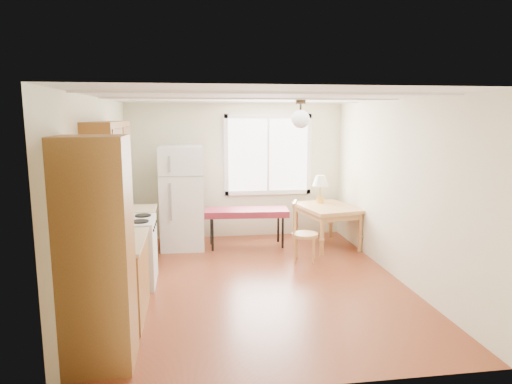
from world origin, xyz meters
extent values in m
cube|color=#5A2212|center=(0.00, 0.00, 0.00)|extent=(4.60, 5.60, 0.12)
cube|color=white|center=(0.00, 0.00, 2.50)|extent=(4.60, 5.60, 0.12)
cube|color=beige|center=(0.00, 2.50, 1.25)|extent=(4.60, 0.10, 2.50)
cube|color=beige|center=(0.00, -2.50, 1.25)|extent=(4.60, 0.10, 2.50)
cube|color=beige|center=(-2.00, 0.00, 1.25)|extent=(0.10, 5.60, 2.50)
cube|color=beige|center=(2.00, 0.00, 1.25)|extent=(0.10, 5.60, 2.50)
cube|color=brown|center=(-1.70, -1.85, 1.05)|extent=(0.60, 0.60, 2.10)
cube|color=brown|center=(-1.70, -0.85, 0.43)|extent=(0.60, 1.10, 0.86)
cube|color=tan|center=(-1.69, -0.85, 0.88)|extent=(0.62, 1.14, 0.04)
cube|color=white|center=(-1.68, 0.20, 0.45)|extent=(0.65, 0.76, 0.90)
cube|color=brown|center=(-1.70, 0.95, 0.43)|extent=(0.60, 0.60, 0.86)
cube|color=brown|center=(-1.83, -0.15, 1.85)|extent=(0.33, 1.60, 0.70)
cube|color=white|center=(0.60, 2.48, 1.55)|extent=(1.50, 0.02, 1.35)
cylinder|color=black|center=(0.70, 0.40, 2.46)|extent=(0.14, 0.14, 0.06)
cylinder|color=black|center=(0.70, 0.40, 2.36)|extent=(0.03, 0.03, 0.16)
sphere|color=white|center=(0.70, 0.40, 2.22)|extent=(0.26, 0.26, 0.26)
cube|color=white|center=(-1.00, 1.87, 0.88)|extent=(0.75, 0.75, 1.76)
cube|color=gray|center=(-1.00, 1.51, 1.30)|extent=(0.73, 0.02, 0.02)
cube|color=gray|center=(-1.18, 1.49, 1.06)|extent=(0.03, 0.03, 1.06)
cube|color=maroon|center=(0.10, 1.77, 0.61)|extent=(1.48, 0.64, 0.11)
cylinder|color=black|center=(-0.51, 1.57, 0.28)|extent=(0.04, 0.04, 0.55)
cylinder|color=black|center=(0.71, 1.57, 0.28)|extent=(0.04, 0.04, 0.55)
cylinder|color=black|center=(-0.51, 1.98, 0.28)|extent=(0.04, 0.04, 0.55)
cylinder|color=black|center=(0.71, 1.98, 0.28)|extent=(0.04, 0.04, 0.55)
cube|color=#AC7842|center=(1.50, 1.60, 0.69)|extent=(1.07, 1.30, 0.06)
cube|color=#AC7842|center=(1.50, 1.60, 0.61)|extent=(0.95, 1.18, 0.10)
cylinder|color=#AC7842|center=(1.25, 1.03, 0.33)|extent=(0.07, 0.07, 0.66)
cylinder|color=#AC7842|center=(1.95, 1.18, 0.33)|extent=(0.07, 0.07, 0.66)
cylinder|color=#AC7842|center=(1.05, 2.02, 0.33)|extent=(0.07, 0.07, 0.66)
cylinder|color=#AC7842|center=(1.75, 2.17, 0.33)|extent=(0.07, 0.07, 0.66)
cylinder|color=#AC7842|center=(0.91, 0.83, 0.42)|extent=(0.41, 0.41, 0.05)
cylinder|color=#AC7842|center=(0.73, 0.74, 0.21)|extent=(0.04, 0.04, 0.42)
cylinder|color=#AC7842|center=(1.00, 0.66, 0.21)|extent=(0.04, 0.04, 0.42)
cylinder|color=#AC7842|center=(0.82, 1.01, 0.21)|extent=(0.04, 0.04, 0.42)
cylinder|color=#AC7842|center=(1.09, 0.92, 0.21)|extent=(0.04, 0.04, 0.42)
cylinder|color=gold|center=(1.46, 1.91, 0.78)|extent=(0.13, 0.13, 0.12)
cylinder|color=gold|center=(1.46, 1.91, 0.93)|extent=(0.02, 0.02, 0.19)
cone|color=white|center=(1.46, 1.91, 1.12)|extent=(0.29, 0.29, 0.19)
cube|color=black|center=(-1.72, -1.07, 0.94)|extent=(0.24, 0.28, 0.09)
cube|color=black|center=(-1.72, -1.17, 1.15)|extent=(0.21, 0.10, 0.31)
cylinder|color=black|center=(-1.72, -1.01, 1.06)|extent=(0.16, 0.16, 0.13)
cylinder|color=red|center=(-1.76, -1.00, 0.99)|extent=(0.13, 0.13, 0.18)
sphere|color=red|center=(-1.76, -1.00, 1.11)|extent=(0.06, 0.06, 0.06)
camera|label=1|loc=(-0.86, -5.93, 2.27)|focal=32.00mm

